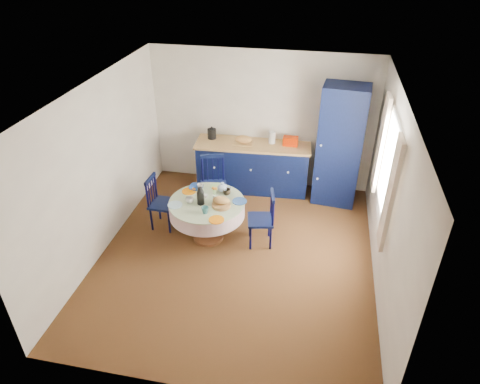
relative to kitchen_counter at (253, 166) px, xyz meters
The scene contains 17 objects.
floor 2.02m from the kitchen_counter, 87.04° to the right, with size 4.50×4.50×0.00m, color black.
ceiling 2.82m from the kitchen_counter, 87.04° to the right, with size 4.50×4.50×0.00m, color white.
wall_back 0.84m from the kitchen_counter, 70.68° to the left, with size 4.00×0.02×2.50m, color beige.
wall_left 2.84m from the kitchen_counter, 134.08° to the right, with size 0.02×4.50×2.50m, color beige.
wall_right 2.98m from the kitchen_counter, 43.01° to the right, with size 0.02×4.50×2.50m, color beige.
window 2.84m from the kitchen_counter, 38.94° to the right, with size 0.10×1.74×1.45m.
kitchen_counter is the anchor object (origin of this frame).
pantry_cabinet 1.61m from the kitchen_counter, ahead, with size 0.79×0.60×2.11m.
dining_table 1.71m from the kitchen_counter, 103.74° to the right, with size 1.16×1.15×0.97m.
chair_left 1.92m from the kitchen_counter, 130.29° to the right, with size 0.40×0.41×0.89m.
chair_far 0.97m from the kitchen_counter, 123.12° to the right, with size 0.54×0.53×0.98m.
chair_right 1.65m from the kitchen_counter, 74.64° to the right, with size 0.45×0.47×0.89m.
mug_a 1.87m from the kitchen_counter, 110.53° to the right, with size 0.12×0.12×0.10m, color silver.
mug_b 2.01m from the kitchen_counter, 100.33° to the right, with size 0.11×0.11×0.10m, color #347073.
mug_c 1.44m from the kitchen_counter, 96.55° to the right, with size 0.12×0.12×0.10m, color black.
mug_d 1.48m from the kitchen_counter, 114.68° to the right, with size 0.09×0.09×0.09m, color silver.
cobalt_bowl 1.52m from the kitchen_counter, 116.52° to the right, with size 0.22×0.22×0.05m, color navy.
Camera 1 is at (1.03, -4.87, 4.21)m, focal length 32.00 mm.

